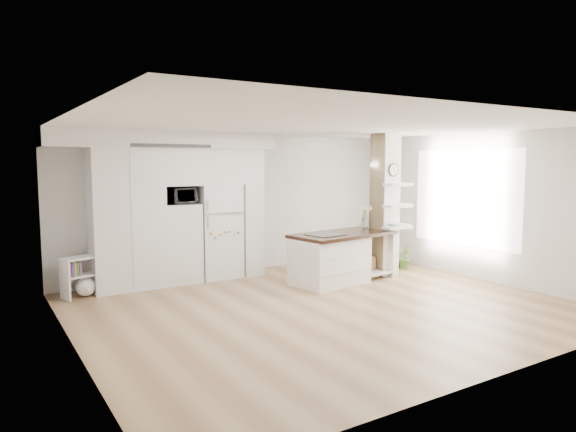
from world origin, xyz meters
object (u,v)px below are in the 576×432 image
object	(u,v)px
refrigerator	(218,231)
floor_plant_a	(406,257)
bookshelf	(82,279)
kitchen_island	(334,257)

from	to	relation	value
refrigerator	floor_plant_a	distance (m)	3.83
bookshelf	floor_plant_a	size ratio (longest dim) A/B	1.31
bookshelf	floor_plant_a	distance (m)	6.09
floor_plant_a	kitchen_island	bearing A→B (deg)	-175.07
kitchen_island	bookshelf	world-z (taller)	kitchen_island
refrigerator	kitchen_island	world-z (taller)	refrigerator
bookshelf	floor_plant_a	world-z (taller)	bookshelf
refrigerator	kitchen_island	distance (m)	2.25
kitchen_island	floor_plant_a	bearing A→B (deg)	-3.15
refrigerator	bookshelf	size ratio (longest dim) A/B	2.66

